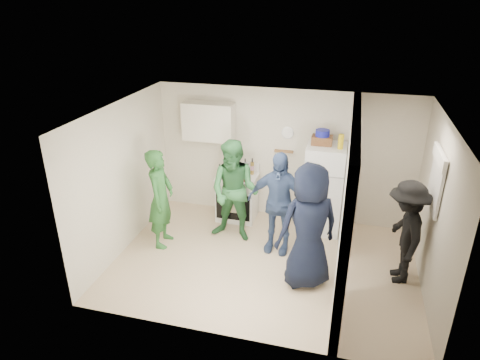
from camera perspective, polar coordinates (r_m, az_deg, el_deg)
name	(u,v)px	position (r m, az deg, el deg)	size (l,w,h in m)	color
floor	(264,263)	(7.11, 3.21, -10.96)	(4.80, 4.80, 0.00)	beige
wall_back	(284,155)	(8.02, 5.89, 3.28)	(4.80, 4.80, 0.00)	silver
wall_front	(237,256)	(5.04, -0.46, -10.05)	(4.80, 4.80, 0.00)	silver
wall_left	(123,178)	(7.28, -15.39, 0.29)	(3.40, 3.40, 0.00)	silver
wall_right	(436,213)	(6.52, 24.67, -4.02)	(3.40, 3.40, 0.00)	silver
ceiling	(268,113)	(6.04, 3.75, 8.88)	(4.80, 4.80, 0.00)	white
partition_pier_back	(349,174)	(7.39, 14.35, 0.77)	(0.12, 1.20, 2.50)	silver
partition_pier_front	(344,243)	(5.42, 13.73, -8.13)	(0.12, 1.20, 2.50)	silver
partition_header	(355,134)	(5.99, 15.08, 5.99)	(0.12, 1.00, 0.40)	silver
stove	(237,197)	(8.20, -0.37, -2.26)	(0.74, 0.62, 0.89)	white
upper_cabinet	(209,122)	(7.98, -4.20, 7.78)	(0.95, 0.34, 0.70)	silver
fridge	(323,189)	(7.79, 11.07, -1.18)	(0.67, 0.65, 1.63)	white
wicker_basket	(322,140)	(7.51, 10.87, 5.23)	(0.35, 0.25, 0.15)	brown
blue_bowl	(323,133)	(7.47, 10.95, 6.18)	(0.24, 0.24, 0.11)	#151893
yellow_cup_stack_top	(341,142)	(7.34, 13.30, 4.99)	(0.09, 0.09, 0.25)	yellow
wall_clock	(288,133)	(7.85, 6.36, 6.27)	(0.22, 0.22, 0.03)	white
spice_shelf	(284,151)	(7.94, 5.86, 3.83)	(0.35, 0.08, 0.03)	olive
nook_window	(438,181)	(6.53, 24.85, -0.09)	(0.03, 0.70, 0.80)	black
nook_window_frame	(436,181)	(6.53, 24.72, -0.08)	(0.04, 0.76, 0.86)	white
nook_valance	(439,157)	(6.40, 25.04, 2.80)	(0.04, 0.82, 0.18)	white
yellow_cup_stack_stove	(228,173)	(7.80, -1.65, 0.89)	(0.09, 0.09, 0.25)	orange
red_cup	(246,178)	(7.76, 0.81, 0.25)	(0.09, 0.09, 0.12)	red
person_green_left	(161,199)	(7.30, -10.53, -2.44)	(0.63, 0.41, 1.73)	#296831
person_green_center	(235,192)	(7.32, -0.72, -1.57)	(0.88, 0.69, 1.82)	#327342
person_denim	(278,203)	(7.03, 5.08, -3.06)	(1.04, 0.43, 1.77)	#344A71
person_navy	(308,227)	(6.25, 9.11, -6.19)	(0.94, 0.61, 1.92)	black
person_nook	(405,232)	(6.77, 21.11, -6.55)	(1.05, 0.60, 1.62)	black
bottle_a	(225,165)	(8.15, -1.97, 2.03)	(0.08, 0.08, 0.28)	brown
bottle_b	(226,170)	(7.95, -1.85, 1.40)	(0.07, 0.07, 0.26)	#164218
bottle_c	(235,165)	(8.10, -0.61, 1.96)	(0.07, 0.07, 0.29)	silver
bottle_d	(237,169)	(7.89, -0.40, 1.44)	(0.06, 0.06, 0.31)	#613711
bottle_e	(245,166)	(8.10, 0.69, 1.93)	(0.07, 0.07, 0.28)	#A1A4B3
bottle_f	(248,170)	(7.94, 1.05, 1.33)	(0.07, 0.07, 0.25)	#133527
bottle_g	(252,166)	(8.02, 1.64, 1.84)	(0.07, 0.07, 0.32)	olive
bottle_h	(220,170)	(7.94, -2.73, 1.31)	(0.07, 0.07, 0.25)	#B0B3BC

